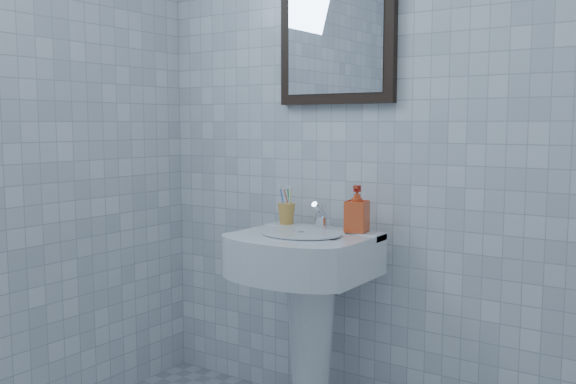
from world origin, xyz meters
The scene contains 6 objects.
wall_back centered at (0.00, 1.20, 1.25)m, with size 2.20×0.02×2.50m, color white.
washbasin centered at (-0.24, 0.98, 0.52)m, with size 0.50×0.37×0.77m.
faucet centered at (-0.24, 1.07, 0.80)m, with size 0.04×0.10×0.11m.
toothbrush_cup centered at (-0.42, 1.09, 0.80)m, with size 0.07×0.07×0.08m, color gold, non-canonical shape.
soap_dispenser centered at (-0.09, 1.09, 0.85)m, with size 0.08×0.08×0.17m, color red.
wall_mirror centered at (-0.24, 1.18, 1.55)m, with size 0.50×0.04×0.62m.
Camera 1 is at (1.03, -1.01, 1.16)m, focal length 40.00 mm.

